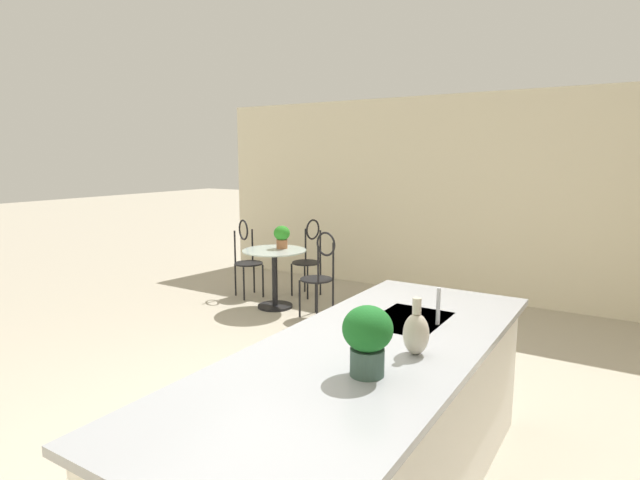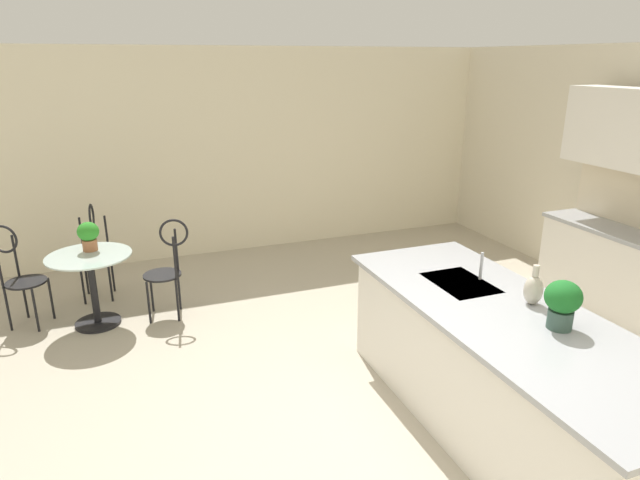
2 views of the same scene
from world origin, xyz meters
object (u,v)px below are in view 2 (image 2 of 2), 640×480
at_px(chair_near_window, 167,264).
at_px(chair_by_island, 18,271).
at_px(chair_toward_desk, 95,248).
at_px(potted_plant_on_table, 88,234).
at_px(bistro_table, 93,283).
at_px(vase_on_counter, 533,289).
at_px(potted_plant_counter_near, 563,302).

height_order(chair_near_window, chair_by_island, same).
xyz_separation_m(chair_toward_desk, potted_plant_on_table, (0.60, -0.01, 0.33)).
bearing_deg(chair_near_window, bistro_table, -95.62).
relative_size(chair_by_island, vase_on_counter, 3.62).
height_order(chair_near_window, potted_plant_counter_near, potted_plant_counter_near).
distance_m(chair_by_island, potted_plant_counter_near, 4.85).
xyz_separation_m(bistro_table, vase_on_counter, (2.72, 2.93, 0.58)).
relative_size(chair_near_window, vase_on_counter, 3.62).
bearing_deg(chair_by_island, bistro_table, 69.31).
xyz_separation_m(bistro_table, chair_near_window, (0.07, 0.72, 0.13)).
distance_m(chair_near_window, potted_plant_counter_near, 3.71).
distance_m(potted_plant_counter_near, vase_on_counter, 0.37).
xyz_separation_m(chair_toward_desk, potted_plant_counter_near, (3.81, 2.81, 0.53)).
bearing_deg(chair_toward_desk, chair_by_island, -54.65).
relative_size(chair_toward_desk, potted_plant_on_table, 3.60).
xyz_separation_m(chair_near_window, chair_by_island, (-0.32, -1.38, 0.00)).
height_order(chair_near_window, chair_toward_desk, same).
relative_size(potted_plant_on_table, vase_on_counter, 1.00).
height_order(chair_by_island, potted_plant_on_table, chair_by_island).
bearing_deg(potted_plant_counter_near, vase_on_counter, 165.23).
height_order(chair_toward_desk, potted_plant_counter_near, potted_plant_counter_near).
xyz_separation_m(chair_by_island, vase_on_counter, (2.97, 3.59, 0.46)).
height_order(potted_plant_on_table, potted_plant_counter_near, potted_plant_counter_near).
height_order(bistro_table, chair_toward_desk, chair_toward_desk).
relative_size(bistro_table, vase_on_counter, 2.78).
bearing_deg(chair_by_island, vase_on_counter, 50.44).
bearing_deg(chair_by_island, potted_plant_on_table, 80.73).
bearing_deg(vase_on_counter, chair_by_island, -129.56).
xyz_separation_m(bistro_table, chair_by_island, (-0.25, -0.66, 0.13)).
bearing_deg(chair_by_island, potted_plant_counter_near, 46.54).
xyz_separation_m(bistro_table, chair_toward_desk, (-0.74, 0.03, 0.13)).
bearing_deg(potted_plant_counter_near, bistro_table, -137.21).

